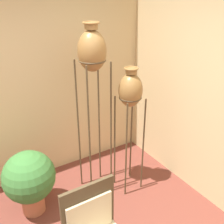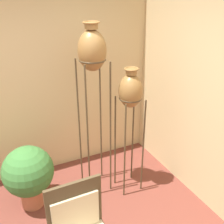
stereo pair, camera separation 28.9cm
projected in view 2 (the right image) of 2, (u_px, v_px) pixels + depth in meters
The scene contains 4 objects.
wall_back at pixel (15, 84), 3.27m from camera, with size 7.71×0.06×2.70m.
vase_stand_tall at pixel (92, 55), 2.81m from camera, with size 0.31×0.31×2.13m.
vase_stand_medium at pixel (131, 94), 2.99m from camera, with size 0.28×0.28×1.64m.
potted_plant at pixel (28, 173), 3.06m from camera, with size 0.60×0.60×0.80m.
Camera 2 is at (-0.27, -1.44, 2.42)m, focal length 42.00 mm.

